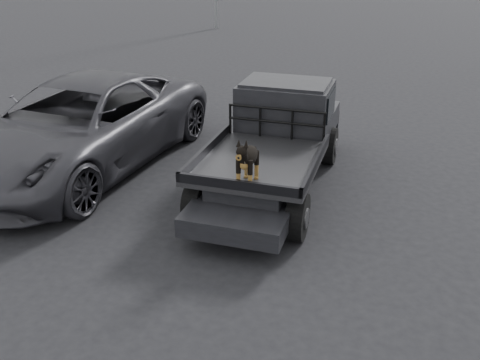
% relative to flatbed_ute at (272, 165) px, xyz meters
% --- Properties ---
extents(ground, '(120.00, 120.00, 0.00)m').
position_rel_flatbed_ute_xyz_m(ground, '(0.45, -2.12, -0.46)').
color(ground, black).
rests_on(ground, ground).
extents(flatbed_ute, '(2.00, 5.40, 0.92)m').
position_rel_flatbed_ute_xyz_m(flatbed_ute, '(0.00, 0.00, 0.00)').
color(flatbed_ute, black).
rests_on(flatbed_ute, ground).
extents(ute_cab, '(1.72, 1.30, 0.88)m').
position_rel_flatbed_ute_xyz_m(ute_cab, '(-0.00, 0.95, 0.90)').
color(ute_cab, black).
rests_on(ute_cab, flatbed_ute).
extents(headache_rack, '(1.80, 0.08, 0.55)m').
position_rel_flatbed_ute_xyz_m(headache_rack, '(-0.00, 0.20, 0.74)').
color(headache_rack, black).
rests_on(headache_rack, flatbed_ute).
extents(dog, '(0.32, 0.60, 0.74)m').
position_rel_flatbed_ute_xyz_m(dog, '(0.07, -1.85, 0.83)').
color(dog, black).
rests_on(dog, flatbed_ute).
extents(parked_suv, '(3.44, 6.54, 1.76)m').
position_rel_flatbed_ute_xyz_m(parked_suv, '(-3.90, -0.16, 0.42)').
color(parked_suv, '#323137').
rests_on(parked_suv, ground).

